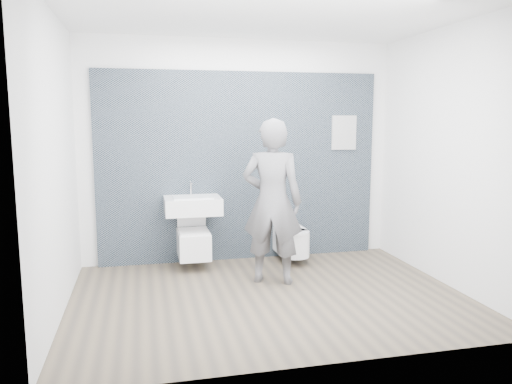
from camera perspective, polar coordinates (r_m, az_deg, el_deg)
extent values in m
plane|color=brown|center=(5.26, 1.51, -11.79)|extent=(4.00, 4.00, 0.00)
plane|color=silver|center=(6.41, -1.82, 4.68)|extent=(4.00, 0.00, 4.00)
plane|color=silver|center=(3.53, 7.71, 1.60)|extent=(4.00, 0.00, 4.00)
plane|color=silver|center=(4.85, -21.98, 2.90)|extent=(0.00, 3.00, 3.00)
plane|color=silver|center=(5.79, 21.15, 3.73)|extent=(0.00, 3.00, 3.00)
plane|color=white|center=(5.03, 1.63, 19.70)|extent=(4.00, 4.00, 0.00)
cube|color=black|center=(6.62, -1.71, -7.52)|extent=(3.60, 0.06, 2.40)
cube|color=white|center=(6.08, -7.25, -1.54)|extent=(0.67, 0.50, 0.20)
cube|color=silver|center=(6.05, -7.25, -0.65)|extent=(0.47, 0.34, 0.03)
cylinder|color=silver|center=(6.24, -7.46, 0.43)|extent=(0.02, 0.02, 0.17)
cylinder|color=silver|center=(6.18, -7.43, 1.04)|extent=(0.02, 0.11, 0.02)
cylinder|color=silver|center=(6.34, -7.44, -2.68)|extent=(0.04, 0.04, 0.13)
cube|color=white|center=(6.16, -7.15, -5.94)|extent=(0.38, 0.54, 0.32)
cylinder|color=silver|center=(6.09, -7.14, -4.73)|extent=(0.27, 0.27, 0.03)
cube|color=white|center=(6.08, -7.14, -4.48)|extent=(0.36, 0.43, 0.02)
cube|color=white|center=(6.24, -7.36, -2.30)|extent=(0.36, 0.15, 0.38)
cube|color=silver|center=(6.42, -7.36, -6.44)|extent=(0.10, 0.06, 0.08)
cube|color=white|center=(6.47, 3.94, -5.58)|extent=(0.36, 0.42, 0.30)
cylinder|color=white|center=(6.28, 4.50, -6.02)|extent=(0.36, 0.36, 0.30)
cube|color=white|center=(6.41, 4.03, -4.21)|extent=(0.34, 0.40, 0.03)
cylinder|color=white|center=(6.22, 4.57, -4.60)|extent=(0.34, 0.34, 0.03)
cube|color=silver|center=(6.67, 3.48, -6.13)|extent=(0.10, 0.06, 0.08)
cube|color=silver|center=(6.97, 9.68, -6.81)|extent=(0.34, 0.03, 0.45)
imported|color=slate|center=(5.47, 1.86, -1.12)|extent=(0.78, 0.65, 1.82)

